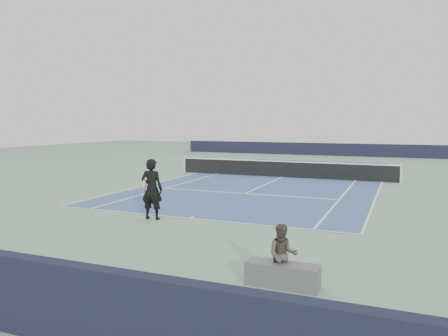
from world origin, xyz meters
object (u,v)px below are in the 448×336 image
at_px(tennis_player, 152,189).
at_px(tennis_ball, 138,219).
at_px(tennis_net, 282,169).
at_px(spectator_bench, 283,264).

height_order(tennis_player, tennis_ball, tennis_player).
bearing_deg(tennis_ball, tennis_player, 39.76).
height_order(tennis_net, tennis_ball, tennis_net).
bearing_deg(tennis_net, tennis_ball, -96.54).
bearing_deg(tennis_player, tennis_net, 84.91).
bearing_deg(tennis_player, tennis_ball, -140.24).
distance_m(tennis_player, spectator_bench, 6.92).
xyz_separation_m(tennis_net, tennis_player, (-1.11, -12.41, 0.50)).
xyz_separation_m(tennis_ball, spectator_bench, (5.87, -3.85, 0.41)).
relative_size(tennis_player, tennis_ball, 30.68).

